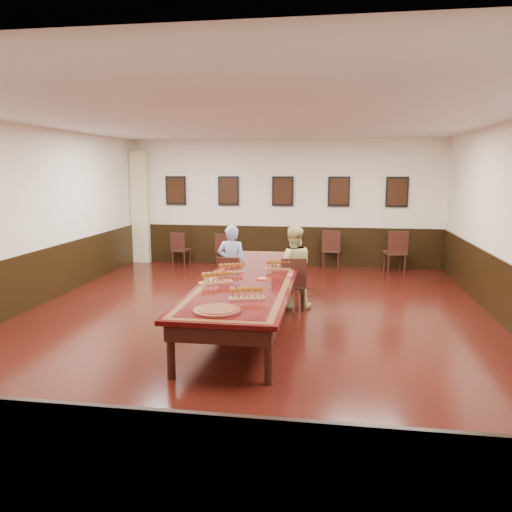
% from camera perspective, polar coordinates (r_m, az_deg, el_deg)
% --- Properties ---
extents(floor, '(8.00, 10.00, 0.02)m').
position_cam_1_polar(floor, '(8.16, -0.54, -7.60)').
color(floor, black).
rests_on(floor, ground).
extents(ceiling, '(8.00, 10.00, 0.02)m').
position_cam_1_polar(ceiling, '(7.82, -0.58, 15.52)').
color(ceiling, white).
rests_on(ceiling, floor).
extents(wall_back, '(8.00, 0.02, 3.20)m').
position_cam_1_polar(wall_back, '(12.78, 3.09, 6.08)').
color(wall_back, '#F1E5C9').
rests_on(wall_back, floor).
extents(wall_front, '(8.00, 0.02, 3.20)m').
position_cam_1_polar(wall_front, '(3.07, -15.94, -6.39)').
color(wall_front, '#F1E5C9').
rests_on(wall_front, floor).
extents(wall_left, '(0.02, 10.00, 3.20)m').
position_cam_1_polar(wall_left, '(9.35, -25.65, 3.75)').
color(wall_left, '#F1E5C9').
rests_on(wall_left, floor).
extents(chair_man, '(0.45, 0.48, 0.91)m').
position_cam_1_polar(chair_man, '(9.08, -2.91, -2.78)').
color(chair_man, '#321D16').
rests_on(chair_man, floor).
extents(chair_woman, '(0.50, 0.54, 0.94)m').
position_cam_1_polar(chair_woman, '(8.82, 4.23, -3.08)').
color(chair_woman, '#321D16').
rests_on(chair_woman, floor).
extents(spare_chair_a, '(0.47, 0.50, 0.86)m').
position_cam_1_polar(spare_chair_a, '(12.99, -8.55, 0.85)').
color(spare_chair_a, '#321D16').
rests_on(spare_chair_a, floor).
extents(spare_chair_b, '(0.45, 0.48, 0.85)m').
position_cam_1_polar(spare_chair_b, '(12.77, -3.55, 0.76)').
color(spare_chair_b, '#321D16').
rests_on(spare_chair_b, floor).
extents(spare_chair_c, '(0.52, 0.56, 0.97)m').
position_cam_1_polar(spare_chair_c, '(12.58, 8.70, 0.81)').
color(spare_chair_c, '#321D16').
rests_on(spare_chair_c, floor).
extents(spare_chair_d, '(0.55, 0.58, 1.02)m').
position_cam_1_polar(spare_chair_d, '(12.40, 15.61, 0.54)').
color(spare_chair_d, '#321D16').
rests_on(spare_chair_d, floor).
extents(person_man, '(0.54, 0.37, 1.45)m').
position_cam_1_polar(person_man, '(9.11, -2.77, -0.99)').
color(person_man, '#4C68BE').
rests_on(person_man, floor).
extents(person_woman, '(0.80, 0.66, 1.46)m').
position_cam_1_polar(person_woman, '(8.86, 4.21, -1.27)').
color(person_woman, beige).
rests_on(person_woman, floor).
extents(pink_phone, '(0.09, 0.16, 0.01)m').
position_cam_1_polar(pink_phone, '(8.09, 3.89, -2.16)').
color(pink_phone, '#D84883').
rests_on(pink_phone, conference_table).
extents(curtain, '(0.45, 0.18, 2.90)m').
position_cam_1_polar(curtain, '(13.50, -13.11, 5.41)').
color(curtain, beige).
rests_on(curtain, floor).
extents(wainscoting, '(8.00, 10.00, 1.00)m').
position_cam_1_polar(wainscoting, '(8.02, -0.54, -4.13)').
color(wainscoting, black).
rests_on(wainscoting, floor).
extents(conference_table, '(1.40, 5.00, 0.76)m').
position_cam_1_polar(conference_table, '(8.00, -0.55, -3.35)').
color(conference_table, black).
rests_on(conference_table, floor).
extents(posters, '(6.14, 0.04, 0.74)m').
position_cam_1_polar(posters, '(12.69, 3.07, 7.41)').
color(posters, black).
rests_on(posters, wall_back).
extents(flight_a, '(0.46, 0.31, 0.16)m').
position_cam_1_polar(flight_a, '(8.27, -2.86, -1.39)').
color(flight_a, '#986940').
rests_on(flight_a, conference_table).
extents(flight_b, '(0.45, 0.19, 0.16)m').
position_cam_1_polar(flight_b, '(8.55, 2.56, -1.03)').
color(flight_b, '#986940').
rests_on(flight_b, conference_table).
extents(flight_c, '(0.51, 0.40, 0.19)m').
position_cam_1_polar(flight_c, '(7.50, -4.60, -2.50)').
color(flight_c, '#986940').
rests_on(flight_c, conference_table).
extents(flight_d, '(0.49, 0.28, 0.18)m').
position_cam_1_polar(flight_d, '(6.57, -1.03, -4.29)').
color(flight_d, '#986940').
rests_on(flight_d, conference_table).
extents(red_plate_grp, '(0.18, 0.18, 0.02)m').
position_cam_1_polar(red_plate_grp, '(7.76, 0.71, -2.63)').
color(red_plate_grp, red).
rests_on(red_plate_grp, conference_table).
extents(carved_platter, '(0.64, 0.64, 0.05)m').
position_cam_1_polar(carved_platter, '(6.02, -4.47, -6.25)').
color(carved_platter, '#551411').
rests_on(carved_platter, conference_table).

